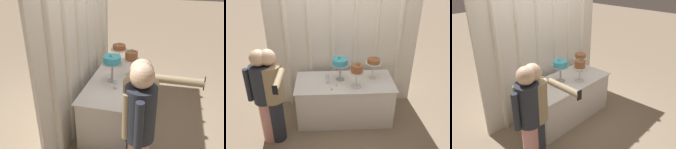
% 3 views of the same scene
% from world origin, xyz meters
% --- Properties ---
extents(ground_plane, '(24.00, 24.00, 0.00)m').
position_xyz_m(ground_plane, '(0.00, 0.00, 0.00)').
color(ground_plane, gray).
extents(draped_curtain, '(2.69, 0.17, 2.88)m').
position_xyz_m(draped_curtain, '(-0.01, 0.63, 1.52)').
color(draped_curtain, white).
rests_on(draped_curtain, ground_plane).
extents(cake_table, '(1.66, 0.79, 0.75)m').
position_xyz_m(cake_table, '(0.00, 0.10, 0.38)').
color(cake_table, white).
rests_on(cake_table, ground_plane).
extents(cake_display_leftmost, '(0.30, 0.30, 0.42)m').
position_xyz_m(cake_display_leftmost, '(-0.07, 0.17, 1.07)').
color(cake_display_leftmost, '#B2B2B7').
rests_on(cake_display_leftmost, cake_table).
extents(cake_display_center, '(0.25, 0.25, 0.43)m').
position_xyz_m(cake_display_center, '(0.18, -0.07, 1.05)').
color(cake_display_center, silver).
rests_on(cake_display_center, cake_table).
extents(cake_display_rightmost, '(0.27, 0.27, 0.40)m').
position_xyz_m(cake_display_rightmost, '(0.49, 0.20, 1.05)').
color(cake_display_rightmost, silver).
rests_on(cake_display_rightmost, cake_table).
extents(wine_glass, '(0.06, 0.06, 0.15)m').
position_xyz_m(wine_glass, '(-0.29, 0.07, 0.86)').
color(wine_glass, silver).
rests_on(wine_glass, cake_table).
extents(tealight_far_left, '(0.04, 0.04, 0.04)m').
position_xyz_m(tealight_far_left, '(-0.23, -0.16, 0.76)').
color(tealight_far_left, beige).
rests_on(tealight_far_left, cake_table).
extents(tealight_near_left, '(0.05, 0.05, 0.03)m').
position_xyz_m(tealight_near_left, '(-0.15, -0.04, 0.76)').
color(tealight_near_left, beige).
rests_on(tealight_near_left, cake_table).
extents(guest_girl_blue_dress, '(0.47, 0.85, 1.57)m').
position_xyz_m(guest_girl_blue_dress, '(-1.11, -0.40, 0.86)').
color(guest_girl_blue_dress, '#282D38').
rests_on(guest_girl_blue_dress, ground_plane).
extents(guest_man_dark_suit, '(0.48, 0.34, 1.57)m').
position_xyz_m(guest_man_dark_suit, '(-1.23, -0.42, 0.87)').
color(guest_man_dark_suit, '#D6938E').
rests_on(guest_man_dark_suit, ground_plane).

